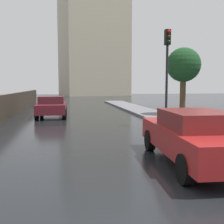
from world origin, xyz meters
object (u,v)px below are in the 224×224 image
Objects in this scene: car_maroon_near_kerb at (52,106)px; car_red_mid_road at (194,136)px; traffic_light at (167,59)px; street_tree_near at (183,66)px.

car_red_mid_road is (4.18, -11.32, 0.01)m from car_maroon_near_kerb.
traffic_light is at bearing 140.71° from car_maroon_near_kerb.
car_maroon_near_kerb is 9.02m from street_tree_near.
car_maroon_near_kerb is 8.14m from traffic_light.
car_red_mid_road is at bearing -112.98° from street_tree_near.
traffic_light is at bearing 78.80° from car_red_mid_road.
street_tree_near is (2.73, 4.11, 0.01)m from traffic_light.
car_maroon_near_kerb is at bearing 173.93° from street_tree_near.
car_red_mid_road is 1.02× the size of street_tree_near.
traffic_light is at bearing -123.64° from street_tree_near.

